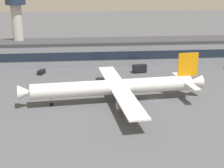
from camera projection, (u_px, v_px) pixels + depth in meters
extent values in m
plane|color=#4C4F54|center=(154.00, 100.00, 113.62)|extent=(600.00, 600.00, 0.00)
cube|color=gray|center=(132.00, 53.00, 159.09)|extent=(170.07, 14.88, 10.47)
cube|color=#38383D|center=(132.00, 41.00, 157.28)|extent=(173.48, 15.18, 1.20)
cube|color=#192333|center=(134.00, 55.00, 151.84)|extent=(166.67, 0.16, 3.77)
cylinder|color=white|center=(113.00, 87.00, 109.95)|extent=(53.79, 9.81, 4.98)
cone|color=white|center=(25.00, 92.00, 104.96)|extent=(4.89, 5.12, 4.73)
cone|color=white|center=(194.00, 82.00, 114.99)|extent=(5.86, 4.96, 4.48)
cube|color=orange|center=(188.00, 64.00, 112.50)|extent=(6.99, 1.13, 7.96)
cube|color=white|center=(192.00, 86.00, 109.07)|extent=(3.20, 9.14, 0.30)
cube|color=white|center=(179.00, 76.00, 119.30)|extent=(3.20, 9.14, 0.30)
cube|color=white|center=(129.00, 104.00, 96.87)|extent=(8.16, 24.55, 0.50)
cube|color=white|center=(111.00, 76.00, 124.05)|extent=(8.16, 24.55, 0.50)
cylinder|color=#99999E|center=(123.00, 105.00, 100.62)|extent=(4.34, 3.10, 2.74)
cylinder|color=#99999E|center=(110.00, 83.00, 121.04)|extent=(4.34, 3.10, 2.74)
cylinder|color=black|center=(52.00, 104.00, 107.80)|extent=(1.14, 0.60, 1.10)
cylinder|color=slate|center=(51.00, 100.00, 107.29)|extent=(0.24, 0.24, 2.73)
cylinder|color=black|center=(122.00, 102.00, 109.78)|extent=(1.14, 0.60, 1.10)
cylinder|color=slate|center=(122.00, 97.00, 109.27)|extent=(0.24, 0.24, 2.73)
cylinder|color=black|center=(120.00, 97.00, 113.96)|extent=(1.14, 0.60, 1.10)
cylinder|color=slate|center=(120.00, 93.00, 113.46)|extent=(0.24, 0.24, 2.73)
cylinder|color=#B7B7B2|center=(18.00, 35.00, 154.36)|extent=(4.83, 4.83, 27.91)
cylinder|color=#1E2D42|center=(15.00, 0.00, 149.42)|extent=(9.18, 9.18, 4.00)
cube|color=black|center=(140.00, 68.00, 144.76)|extent=(6.30, 3.29, 3.20)
cube|color=black|center=(143.00, 67.00, 144.95)|extent=(2.41, 2.50, 0.80)
cylinder|color=black|center=(143.00, 71.00, 146.75)|extent=(0.74, 0.40, 0.70)
cylinder|color=black|center=(145.00, 72.00, 144.76)|extent=(0.74, 0.40, 0.70)
cylinder|color=black|center=(134.00, 71.00, 145.76)|extent=(0.74, 0.40, 0.70)
cylinder|color=black|center=(136.00, 73.00, 143.77)|extent=(0.74, 0.40, 0.70)
cube|color=black|center=(41.00, 72.00, 142.78)|extent=(3.40, 4.79, 1.50)
cube|color=black|center=(40.00, 72.00, 141.58)|extent=(2.20, 2.08, 0.38)
cylinder|color=black|center=(42.00, 74.00, 141.37)|extent=(0.54, 0.76, 0.70)
cylinder|color=black|center=(38.00, 74.00, 141.83)|extent=(0.54, 0.76, 0.70)
cylinder|color=black|center=(45.00, 72.00, 144.18)|extent=(0.54, 0.76, 0.70)
cylinder|color=black|center=(41.00, 72.00, 144.64)|extent=(0.54, 0.76, 0.70)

